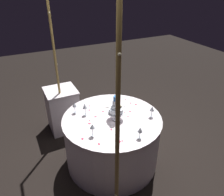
# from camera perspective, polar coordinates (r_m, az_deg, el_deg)

# --- Properties ---
(ground_plane) EXTENTS (12.00, 12.00, 0.00)m
(ground_plane) POSITION_cam_1_polar(r_m,az_deg,el_deg) (3.41, -0.00, -15.81)
(ground_plane) COLOR black
(decorative_arch) EXTENTS (2.06, 0.06, 2.38)m
(decorative_arch) POSITION_cam_1_polar(r_m,az_deg,el_deg) (2.41, -9.67, 7.47)
(decorative_arch) COLOR olive
(decorative_arch) RESTS_ON ground
(main_table) EXTENTS (1.33, 1.33, 0.76)m
(main_table) POSITION_cam_1_polar(r_m,az_deg,el_deg) (3.15, -0.00, -10.92)
(main_table) COLOR white
(main_table) RESTS_ON ground
(side_table) EXTENTS (0.51, 0.51, 0.76)m
(side_table) POSITION_cam_1_polar(r_m,az_deg,el_deg) (3.90, -12.74, -2.94)
(side_table) COLOR white
(side_table) RESTS_ON ground
(tiered_cake) EXTENTS (0.22, 0.22, 0.35)m
(tiered_cake) POSITION_cam_1_polar(r_m,az_deg,el_deg) (2.81, 1.02, -2.74)
(tiered_cake) COLOR silver
(tiered_cake) RESTS_ON main_table
(wine_glass_0) EXTENTS (0.06, 0.06, 0.16)m
(wine_glass_0) POSITION_cam_1_polar(r_m,az_deg,el_deg) (2.93, 10.40, -2.83)
(wine_glass_0) COLOR silver
(wine_glass_0) RESTS_ON main_table
(wine_glass_1) EXTENTS (0.06, 0.06, 0.17)m
(wine_glass_1) POSITION_cam_1_polar(r_m,az_deg,el_deg) (3.01, -9.77, -1.79)
(wine_glass_1) COLOR silver
(wine_glass_1) RESTS_ON main_table
(wine_glass_2) EXTENTS (0.06, 0.06, 0.18)m
(wine_glass_2) POSITION_cam_1_polar(r_m,az_deg,el_deg) (2.94, -7.11, -2.17)
(wine_glass_2) COLOR silver
(wine_glass_2) RESTS_ON main_table
(wine_glass_3) EXTENTS (0.06, 0.06, 0.16)m
(wine_glass_3) POSITION_cam_1_polar(r_m,az_deg,el_deg) (2.56, -5.13, -7.50)
(wine_glass_3) COLOR silver
(wine_glass_3) RESTS_ON main_table
(wine_glass_4) EXTENTS (0.06, 0.06, 0.15)m
(wine_glass_4) POSITION_cam_1_polar(r_m,az_deg,el_deg) (2.54, 7.36, -8.34)
(wine_glass_4) COLOR silver
(wine_glass_4) RESTS_ON main_table
(cake_knife) EXTENTS (0.13, 0.28, 0.01)m
(cake_knife) POSITION_cam_1_polar(r_m,az_deg,el_deg) (3.15, 0.51, -2.35)
(cake_knife) COLOR silver
(cake_knife) RESTS_ON main_table
(rose_petal_0) EXTENTS (0.03, 0.03, 0.00)m
(rose_petal_0) POSITION_cam_1_polar(r_m,az_deg,el_deg) (2.55, 2.69, -11.13)
(rose_petal_0) COLOR #E02D47
(rose_petal_0) RESTS_ON main_table
(rose_petal_1) EXTENTS (0.03, 0.04, 0.00)m
(rose_petal_1) POSITION_cam_1_polar(r_m,az_deg,el_deg) (3.03, 3.01, -3.84)
(rose_petal_1) COLOR #E02D47
(rose_petal_1) RESTS_ON main_table
(rose_petal_2) EXTENTS (0.04, 0.05, 0.00)m
(rose_petal_2) POSITION_cam_1_polar(r_m,az_deg,el_deg) (2.83, -5.93, -6.66)
(rose_petal_2) COLOR #E02D47
(rose_petal_2) RESTS_ON main_table
(rose_petal_3) EXTENTS (0.03, 0.04, 0.00)m
(rose_petal_3) POSITION_cam_1_polar(r_m,az_deg,el_deg) (2.95, -4.33, -4.90)
(rose_petal_3) COLOR #E02D47
(rose_petal_3) RESTS_ON main_table
(rose_petal_4) EXTENTS (0.03, 0.03, 0.00)m
(rose_petal_4) POSITION_cam_1_polar(r_m,az_deg,el_deg) (2.96, 4.20, -4.79)
(rose_petal_4) COLOR #E02D47
(rose_petal_4) RESTS_ON main_table
(rose_petal_5) EXTENTS (0.03, 0.04, 0.00)m
(rose_petal_5) POSITION_cam_1_polar(r_m,az_deg,el_deg) (3.04, 3.22, -3.70)
(rose_petal_5) COLOR #E02D47
(rose_petal_5) RESTS_ON main_table
(rose_petal_6) EXTENTS (0.04, 0.03, 0.00)m
(rose_petal_6) POSITION_cam_1_polar(r_m,az_deg,el_deg) (2.78, 1.47, -7.17)
(rose_petal_6) COLOR #E02D47
(rose_petal_6) RESTS_ON main_table
(rose_petal_7) EXTENTS (0.03, 0.03, 0.00)m
(rose_petal_7) POSITION_cam_1_polar(r_m,az_deg,el_deg) (2.88, -5.87, -5.90)
(rose_petal_7) COLOR #E02D47
(rose_petal_7) RESTS_ON main_table
(rose_petal_8) EXTENTS (0.03, 0.04, 0.00)m
(rose_petal_8) POSITION_cam_1_polar(r_m,az_deg,el_deg) (3.05, -2.37, -3.57)
(rose_petal_8) COLOR #E02D47
(rose_petal_8) RESTS_ON main_table
(rose_petal_9) EXTENTS (0.04, 0.03, 0.00)m
(rose_petal_9) POSITION_cam_1_polar(r_m,az_deg,el_deg) (3.23, 6.25, -1.69)
(rose_petal_9) COLOR #E02D47
(rose_petal_9) RESTS_ON main_table
(rose_petal_10) EXTENTS (0.04, 0.03, 0.00)m
(rose_petal_10) POSITION_cam_1_polar(r_m,az_deg,el_deg) (2.60, -7.74, -10.50)
(rose_petal_10) COLOR #E02D47
(rose_petal_10) RESTS_ON main_table
(rose_petal_11) EXTENTS (0.03, 0.03, 0.00)m
(rose_petal_11) POSITION_cam_1_polar(r_m,az_deg,el_deg) (3.10, -5.91, -3.16)
(rose_petal_11) COLOR #E02D47
(rose_petal_11) RESTS_ON main_table
(rose_petal_12) EXTENTS (0.04, 0.04, 0.00)m
(rose_petal_12) POSITION_cam_1_polar(r_m,az_deg,el_deg) (3.26, 4.87, -1.34)
(rose_petal_12) COLOR #E02D47
(rose_petal_12) RESTS_ON main_table
(rose_petal_13) EXTENTS (0.03, 0.04, 0.00)m
(rose_petal_13) POSITION_cam_1_polar(r_m,az_deg,el_deg) (3.06, 4.72, -3.54)
(rose_petal_13) COLOR #E02D47
(rose_petal_13) RESTS_ON main_table
(rose_petal_14) EXTENTS (0.04, 0.03, 0.00)m
(rose_petal_14) POSITION_cam_1_polar(r_m,az_deg,el_deg) (2.51, -3.43, -11.90)
(rose_petal_14) COLOR #E02D47
(rose_petal_14) RESTS_ON main_table
(rose_petal_15) EXTENTS (0.03, 0.03, 0.00)m
(rose_petal_15) POSITION_cam_1_polar(r_m,az_deg,el_deg) (3.34, 3.48, -0.47)
(rose_petal_15) COLOR #E02D47
(rose_petal_15) RESTS_ON main_table
(rose_petal_16) EXTENTS (0.03, 0.03, 0.00)m
(rose_petal_16) POSITION_cam_1_polar(r_m,az_deg,el_deg) (3.19, -5.92, -2.08)
(rose_petal_16) COLOR #E02D47
(rose_petal_16) RESTS_ON main_table
(rose_petal_17) EXTENTS (0.05, 0.04, 0.00)m
(rose_petal_17) POSITION_cam_1_polar(r_m,az_deg,el_deg) (2.54, 2.00, -11.27)
(rose_petal_17) COLOR #E02D47
(rose_petal_17) RESTS_ON main_table
(rose_petal_18) EXTENTS (0.03, 0.04, 0.00)m
(rose_petal_18) POSITION_cam_1_polar(r_m,az_deg,el_deg) (2.71, -0.19, -8.28)
(rose_petal_18) COLOR #E02D47
(rose_petal_18) RESTS_ON main_table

